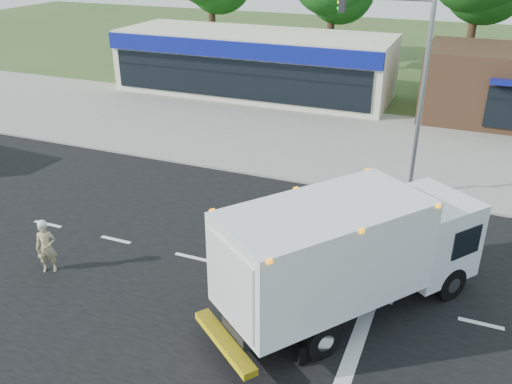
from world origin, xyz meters
TOP-DOWN VIEW (x-y plane):
  - ground at (0.00, 0.00)m, footprint 120.00×120.00m
  - road_asphalt at (0.00, 0.00)m, footprint 60.00×14.00m
  - sidewalk at (0.00, 8.20)m, footprint 60.00×2.40m
  - parking_apron at (0.00, 14.00)m, footprint 60.00×9.00m
  - lane_markings at (1.35, -1.35)m, footprint 55.20×7.00m
  - ems_box_truck at (2.38, -0.89)m, footprint 6.84×7.93m
  - emergency_worker at (-6.79, -2.38)m, footprint 0.74×0.67m
  - retail_strip_mall at (-9.00, 19.93)m, footprint 18.00×6.20m
  - traffic_signal_pole at (2.35, 7.60)m, footprint 3.51×0.25m

SIDE VIEW (x-z plane):
  - ground at x=0.00m, z-range 0.00..0.00m
  - road_asphalt at x=0.00m, z-range -0.01..0.01m
  - parking_apron at x=0.00m, z-range 0.00..0.02m
  - lane_markings at x=1.35m, z-range 0.01..0.02m
  - sidewalk at x=0.00m, z-range 0.00..0.12m
  - emergency_worker at x=-6.79m, z-range -0.02..1.80m
  - retail_strip_mall at x=-9.00m, z-range 0.01..4.01m
  - ems_box_truck at x=2.38m, z-range 0.27..3.85m
  - traffic_signal_pole at x=2.35m, z-range 0.92..8.92m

